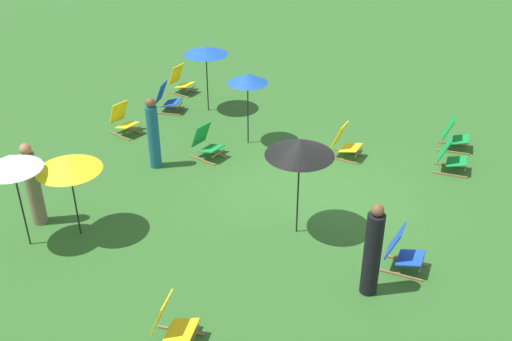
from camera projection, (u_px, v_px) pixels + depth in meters
ground_plane at (308, 204)px, 12.30m from camera, size 40.00×40.00×0.00m
deckchair_0 at (171, 323)px, 8.83m from camera, size 0.64×0.85×0.83m
deckchair_1 at (206, 143)px, 13.91m from camera, size 0.60×0.83×0.83m
deckchair_2 at (180, 81)px, 17.35m from camera, size 0.54×0.80×0.83m
deckchair_3 at (450, 156)px, 13.34m from camera, size 0.57×0.81×0.83m
deckchair_4 at (345, 143)px, 13.93m from camera, size 0.49×0.77×0.83m
deckchair_5 at (402, 251)px, 10.34m from camera, size 0.52×0.79×0.83m
deckchair_6 at (454, 135)px, 14.28m from camera, size 0.60×0.83×0.83m
deckchair_7 at (123, 120)px, 15.01m from camera, size 0.61×0.84×0.83m
deckchair_8 at (167, 99)px, 16.20m from camera, size 0.65×0.85×0.83m
umbrella_0 at (11, 162)px, 10.26m from camera, size 1.04×1.04×1.90m
umbrella_1 at (300, 147)px, 10.56m from camera, size 1.27×1.27×2.00m
umbrella_2 at (68, 164)px, 10.65m from camera, size 1.20×1.20×1.66m
umbrella_3 at (248, 79)px, 13.90m from camera, size 0.97×0.97×1.80m
umbrella_4 at (206, 51)px, 15.58m from camera, size 1.17×1.17×1.81m
person_0 at (372, 252)px, 9.59m from camera, size 0.39×0.39×1.73m
person_1 at (33, 186)px, 11.34m from camera, size 0.40×0.40×1.74m
person_2 at (153, 134)px, 13.29m from camera, size 0.37×0.37×1.70m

